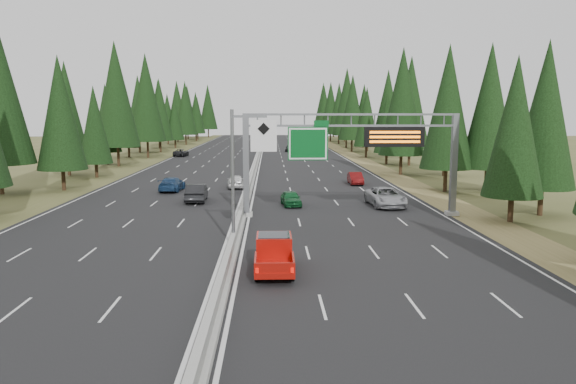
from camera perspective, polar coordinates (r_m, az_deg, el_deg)
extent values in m
cube|color=black|center=(87.64, -3.25, 2.77)|extent=(32.00, 260.00, 0.08)
cube|color=olive|center=(89.00, 8.29, 2.77)|extent=(3.60, 260.00, 0.06)
cube|color=#4A4E24|center=(89.85, -14.69, 2.65)|extent=(3.60, 260.00, 0.06)
cube|color=gray|center=(87.62, -3.25, 2.90)|extent=(0.70, 260.00, 0.30)
cube|color=gray|center=(87.59, -3.26, 3.16)|extent=(0.30, 260.00, 0.60)
cube|color=slate|center=(42.48, -4.28, 2.71)|extent=(0.45, 0.45, 7.80)
cube|color=gray|center=(42.97, -4.23, -2.28)|extent=(0.90, 0.90, 0.30)
cube|color=slate|center=(44.70, 16.49, 2.66)|extent=(0.45, 0.45, 7.80)
cube|color=gray|center=(45.17, 16.31, -2.08)|extent=(0.90, 0.90, 0.30)
cube|color=slate|center=(42.71, 6.45, 7.84)|extent=(15.85, 0.35, 0.16)
cube|color=slate|center=(42.72, 6.43, 6.71)|extent=(15.85, 0.35, 0.16)
cube|color=#054C19|center=(42.17, 2.03, 4.93)|extent=(3.00, 0.10, 2.50)
cube|color=silver|center=(42.11, 2.04, 4.93)|extent=(2.85, 0.02, 2.35)
cube|color=#054C19|center=(42.20, 3.41, 6.97)|extent=(1.10, 0.10, 0.45)
cube|color=black|center=(43.03, 10.75, 5.53)|extent=(4.50, 0.40, 1.50)
cube|color=orange|center=(42.80, 10.82, 5.98)|extent=(3.80, 0.02, 0.18)
cube|color=orange|center=(42.81, 10.81, 5.51)|extent=(3.80, 0.02, 0.18)
cube|color=orange|center=(42.83, 10.80, 5.05)|extent=(3.80, 0.02, 0.18)
cylinder|color=slate|center=(32.55, -5.63, 1.30)|extent=(0.20, 0.20, 8.00)
cube|color=gray|center=(33.22, -5.54, -5.40)|extent=(0.50, 0.50, 0.20)
cube|color=slate|center=(32.29, -3.93, 7.67)|extent=(2.00, 0.15, 0.15)
cube|color=silver|center=(32.17, -2.49, 5.72)|extent=(1.50, 0.06, 1.80)
cylinder|color=black|center=(43.78, 21.68, -1.66)|extent=(0.40, 0.40, 1.92)
cone|color=black|center=(43.26, 22.08, 6.20)|extent=(4.32, 4.32, 10.07)
cylinder|color=black|center=(47.75, 24.26, -0.91)|extent=(0.40, 0.40, 2.15)
cone|color=black|center=(47.28, 24.72, 7.17)|extent=(4.84, 4.84, 11.29)
cylinder|color=black|center=(59.29, 15.68, 1.17)|extent=(0.40, 0.40, 2.36)
cone|color=black|center=(58.93, 15.95, 8.33)|extent=(5.32, 5.32, 12.41)
cylinder|color=black|center=(60.56, 19.50, 1.16)|extent=(0.40, 0.40, 2.39)
cone|color=black|center=(60.21, 19.82, 8.23)|extent=(5.37, 5.37, 12.53)
cylinder|color=black|center=(74.43, 11.38, 2.71)|extent=(0.40, 0.40, 2.62)
cone|color=black|center=(74.17, 11.55, 9.01)|extent=(5.89, 5.89, 13.73)
cylinder|color=black|center=(74.61, 15.56, 2.49)|extent=(0.40, 0.40, 2.35)
cone|color=black|center=(74.32, 15.77, 8.14)|extent=(5.29, 5.29, 12.35)
cylinder|color=black|center=(90.35, 9.96, 3.38)|extent=(0.40, 0.40, 1.83)
cone|color=black|center=(90.10, 10.05, 7.00)|extent=(4.11, 4.11, 9.59)
cylinder|color=black|center=(88.84, 12.20, 3.52)|extent=(0.40, 0.40, 2.67)
cone|color=black|center=(88.63, 12.35, 8.90)|extent=(6.01, 6.01, 14.02)
cylinder|color=black|center=(104.19, 7.93, 4.06)|extent=(0.40, 0.40, 2.05)
cone|color=black|center=(103.97, 8.00, 7.57)|extent=(4.60, 4.60, 10.74)
cylinder|color=black|center=(106.22, 10.00, 4.23)|extent=(0.40, 0.40, 2.57)
cone|color=black|center=(106.03, 10.11, 8.56)|extent=(5.78, 5.78, 13.48)
cylinder|color=black|center=(119.53, 6.49, 4.68)|extent=(0.40, 0.40, 2.56)
cone|color=black|center=(119.37, 6.55, 8.52)|extent=(5.75, 5.75, 13.43)
cylinder|color=black|center=(122.13, 8.06, 4.54)|extent=(0.40, 0.40, 1.79)
cone|color=black|center=(121.95, 8.11, 7.16)|extent=(4.03, 4.03, 9.39)
cylinder|color=black|center=(134.11, 5.93, 5.12)|extent=(0.40, 0.40, 2.98)
cone|color=black|center=(133.99, 5.99, 9.11)|extent=(6.71, 6.71, 15.67)
cylinder|color=black|center=(135.04, 7.66, 4.99)|extent=(0.40, 0.40, 2.40)
cone|color=black|center=(134.88, 7.72, 8.18)|extent=(5.41, 5.41, 12.62)
cylinder|color=black|center=(152.45, 5.16, 5.38)|extent=(0.40, 0.40, 2.61)
cone|color=black|center=(152.33, 5.20, 8.45)|extent=(5.87, 5.87, 13.69)
cylinder|color=black|center=(152.48, 6.53, 5.43)|extent=(0.40, 0.40, 2.93)
cone|color=black|center=(152.38, 6.58, 8.87)|extent=(6.60, 6.60, 15.39)
cylinder|color=black|center=(166.94, 4.32, 5.63)|extent=(0.40, 0.40, 2.78)
cone|color=black|center=(166.83, 4.35, 8.62)|extent=(6.26, 6.26, 14.60)
cylinder|color=black|center=(165.84, 5.76, 5.55)|extent=(0.40, 0.40, 2.50)
cone|color=black|center=(165.72, 5.80, 8.26)|extent=(5.63, 5.63, 13.14)
cylinder|color=black|center=(182.83, 3.68, 5.82)|extent=(0.40, 0.40, 2.72)
cone|color=black|center=(182.73, 3.70, 8.48)|extent=(6.11, 6.11, 14.27)
cylinder|color=black|center=(181.01, 5.37, 5.63)|extent=(0.40, 0.40, 1.79)
cone|color=black|center=(180.88, 5.39, 7.40)|extent=(4.02, 4.02, 9.39)
cylinder|color=black|center=(198.55, 3.58, 6.03)|extent=(0.40, 0.40, 3.04)
cone|color=black|center=(198.47, 3.60, 8.76)|extent=(6.83, 6.83, 15.94)
cylinder|color=black|center=(199.84, 4.64, 5.87)|extent=(0.40, 0.40, 1.96)
cone|color=black|center=(199.73, 4.65, 7.63)|extent=(4.41, 4.41, 10.28)
cylinder|color=black|center=(62.12, -21.84, 1.12)|extent=(0.40, 0.40, 2.21)
cone|color=black|center=(61.76, -22.16, 7.49)|extent=(4.96, 4.96, 11.58)
cylinder|color=black|center=(61.97, -27.12, 1.17)|extent=(0.40, 0.40, 2.99)
cylinder|color=black|center=(73.42, -18.87, 2.06)|extent=(0.40, 0.40, 1.81)
cone|color=black|center=(73.11, -19.07, 6.49)|extent=(4.08, 4.08, 9.53)
cylinder|color=black|center=(77.79, -21.35, 2.44)|extent=(0.40, 0.40, 2.33)
cone|color=black|center=(77.51, -21.62, 7.81)|extent=(5.25, 5.25, 12.25)
cylinder|color=black|center=(89.09, -16.85, 3.47)|extent=(0.40, 0.40, 3.00)
cone|color=black|center=(88.93, -17.09, 9.50)|extent=(6.74, 6.74, 15.73)
cylinder|color=black|center=(92.64, -17.84, 3.28)|extent=(0.40, 0.40, 2.01)
cone|color=black|center=(92.39, -18.01, 7.16)|extent=(4.52, 4.52, 10.55)
cylinder|color=black|center=(105.92, -14.05, 4.22)|extent=(0.40, 0.40, 3.00)
cone|color=black|center=(105.78, -14.22, 9.30)|extent=(6.76, 6.76, 15.77)
cylinder|color=black|center=(107.67, -15.84, 3.90)|extent=(0.40, 0.40, 1.83)
cone|color=black|center=(107.46, -15.96, 6.93)|extent=(4.11, 4.11, 9.59)
cylinder|color=black|center=(120.97, -12.82, 4.55)|extent=(0.40, 0.40, 2.45)
cone|color=black|center=(120.80, -12.93, 8.17)|extent=(5.51, 5.51, 12.85)
cylinder|color=black|center=(121.02, -14.83, 4.51)|extent=(0.40, 0.40, 2.55)
cone|color=black|center=(120.86, -14.96, 8.28)|extent=(5.73, 5.73, 13.37)
cylinder|color=black|center=(135.38, -11.38, 4.81)|extent=(0.40, 0.40, 1.95)
cone|color=black|center=(135.21, -11.45, 7.39)|extent=(4.38, 4.38, 10.23)
cylinder|color=black|center=(135.95, -12.92, 4.91)|extent=(0.40, 0.40, 2.54)
cone|color=black|center=(135.80, -13.03, 8.25)|extent=(5.72, 5.72, 13.34)
cylinder|color=black|center=(149.86, -10.32, 5.25)|extent=(0.40, 0.40, 2.64)
cone|color=black|center=(149.73, -10.40, 8.41)|extent=(5.95, 5.95, 13.87)
cylinder|color=black|center=(152.79, -12.07, 5.16)|extent=(0.40, 0.40, 2.14)
cone|color=black|center=(152.64, -12.15, 7.67)|extent=(4.82, 4.82, 11.24)
cylinder|color=black|center=(168.76, -9.30, 5.50)|extent=(0.40, 0.40, 2.33)
cone|color=black|center=(168.64, -9.35, 7.97)|extent=(5.24, 5.24, 12.23)
cylinder|color=black|center=(165.96, -11.12, 5.50)|extent=(0.40, 0.40, 2.80)
cone|color=black|center=(165.86, -11.20, 8.52)|extent=(6.30, 6.30, 14.71)
cylinder|color=black|center=(181.64, -9.15, 5.63)|extent=(0.40, 0.40, 2.15)
cone|color=black|center=(181.52, -9.19, 7.76)|extent=(4.84, 4.84, 11.30)
cylinder|color=black|center=(184.84, -10.13, 5.74)|extent=(0.40, 0.40, 2.77)
cone|color=black|center=(184.75, -10.19, 8.42)|extent=(6.22, 6.22, 14.52)
cylinder|color=black|center=(196.35, -8.09, 5.92)|extent=(0.40, 0.40, 2.90)
cone|color=black|center=(196.27, -8.14, 8.56)|extent=(6.52, 6.52, 15.21)
cylinder|color=black|center=(200.25, -9.34, 5.85)|extent=(0.40, 0.40, 2.34)
cone|color=black|center=(200.15, -9.39, 7.94)|extent=(5.26, 5.26, 12.26)
imported|color=#9C9CA0|center=(48.19, 9.88, -0.50)|extent=(2.96, 5.84, 1.58)
cylinder|color=black|center=(26.40, -3.11, -8.25)|extent=(0.28, 0.74, 0.74)
cylinder|color=black|center=(26.41, 0.34, -8.24)|extent=(0.28, 0.74, 0.74)
cylinder|color=black|center=(29.35, -2.98, -6.60)|extent=(0.28, 0.74, 0.74)
cylinder|color=black|center=(29.36, 0.11, -6.58)|extent=(0.28, 0.74, 0.74)
cube|color=#A9110A|center=(27.88, -1.41, -7.08)|extent=(1.85, 5.19, 0.28)
cube|color=#A9110A|center=(28.53, -1.43, -5.39)|extent=(1.76, 2.04, 1.02)
cube|color=black|center=(28.47, -1.43, -4.84)|extent=(1.58, 1.76, 0.51)
cube|color=#A9110A|center=(26.46, -3.31, -7.18)|extent=(0.09, 2.22, 0.56)
cube|color=#A9110A|center=(26.47, 0.53, -7.16)|extent=(0.09, 2.22, 0.56)
cube|color=#A9110A|center=(25.38, -1.37, -7.82)|extent=(1.85, 0.09, 0.56)
imported|color=#145829|center=(47.82, 0.30, -0.64)|extent=(1.88, 3.86, 1.27)
imported|color=#620E0E|center=(63.05, 6.86, 1.39)|extent=(1.45, 4.05, 1.33)
imported|color=black|center=(100.34, 2.28, 3.90)|extent=(2.78, 5.69, 1.59)
imported|color=white|center=(100.89, 2.30, 3.94)|extent=(2.92, 6.00, 1.64)
imported|color=black|center=(118.87, 0.19, 4.50)|extent=(2.21, 4.61, 1.52)
imported|color=black|center=(50.72, -9.27, -0.07)|extent=(1.86, 4.89, 1.59)
imported|color=navy|center=(58.23, -11.70, 0.80)|extent=(2.25, 4.99, 1.42)
imported|color=silver|center=(59.72, -5.34, 1.10)|extent=(1.97, 4.28, 1.42)
imported|color=black|center=(107.09, -10.82, 3.95)|extent=(2.52, 5.02, 1.36)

